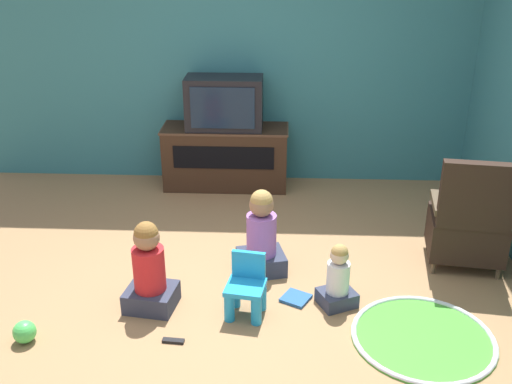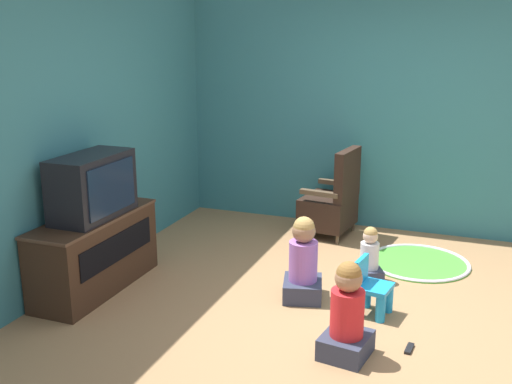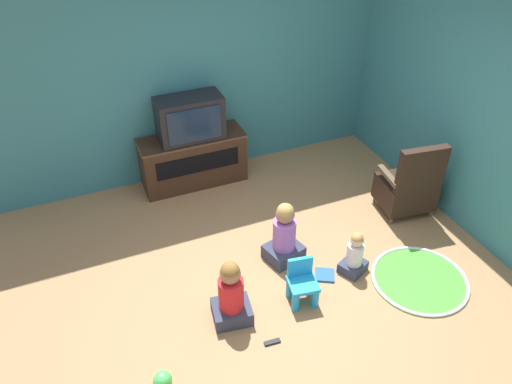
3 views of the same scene
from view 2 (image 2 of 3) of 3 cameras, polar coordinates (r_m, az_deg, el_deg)
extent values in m
plane|color=#9E754C|center=(4.95, 8.96, -11.35)|extent=(30.00, 30.00, 0.00)
cube|color=teal|center=(5.30, -18.66, 5.81)|extent=(5.38, 0.12, 2.81)
cube|color=teal|center=(6.74, 15.49, 7.90)|extent=(0.12, 5.55, 2.81)
cube|color=#382316|center=(5.39, -15.07, -5.61)|extent=(1.30, 0.46, 0.66)
cube|color=#503626|center=(5.28, -15.30, -2.38)|extent=(1.32, 0.47, 0.02)
cube|color=black|center=(5.23, -13.04, -5.17)|extent=(1.04, 0.01, 0.24)
cube|color=black|center=(5.20, -15.34, 0.55)|extent=(0.78, 0.38, 0.54)
cube|color=#142338|center=(5.09, -13.56, 0.36)|extent=(0.64, 0.02, 0.42)
cylinder|color=brown|center=(7.00, 5.91, -2.75)|extent=(0.04, 0.04, 0.10)
cylinder|color=brown|center=(6.56, 4.23, -3.94)|extent=(0.04, 0.04, 0.10)
cylinder|color=brown|center=(6.85, 9.22, -3.25)|extent=(0.04, 0.04, 0.10)
cylinder|color=brown|center=(6.41, 7.74, -4.51)|extent=(0.04, 0.04, 0.10)
cube|color=black|center=(6.63, 6.84, -1.83)|extent=(0.65, 0.58, 0.33)
cube|color=black|center=(6.45, 8.71, 1.64)|extent=(0.57, 0.17, 0.54)
cube|color=brown|center=(6.80, 7.71, 0.88)|extent=(0.13, 0.43, 0.05)
cube|color=brown|center=(6.33, 6.05, -0.13)|extent=(0.13, 0.43, 0.05)
cylinder|color=#1E99DB|center=(4.81, 11.78, -10.65)|extent=(0.08, 0.08, 0.25)
cylinder|color=#1E99DB|center=(4.98, 12.50, -9.77)|extent=(0.08, 0.08, 0.25)
cylinder|color=#1E99DB|center=(4.86, 9.72, -10.26)|extent=(0.08, 0.08, 0.25)
cylinder|color=#1E99DB|center=(5.03, 10.50, -9.40)|extent=(0.08, 0.08, 0.25)
cube|color=#1E99DB|center=(4.87, 11.19, -8.88)|extent=(0.31, 0.30, 0.04)
cube|color=#1E99DB|center=(4.86, 9.98, -7.33)|extent=(0.25, 0.07, 0.21)
cylinder|color=green|center=(6.06, 15.20, -6.52)|extent=(0.98, 0.98, 0.01)
torus|color=silver|center=(6.06, 15.20, -6.48)|extent=(0.98, 0.98, 0.04)
cube|color=#33384C|center=(5.57, 10.67, -7.65)|extent=(0.33, 0.31, 0.11)
cylinder|color=silver|center=(5.51, 10.76, -5.96)|extent=(0.17, 0.17, 0.24)
sphere|color=beige|center=(5.44, 10.85, -4.15)|extent=(0.14, 0.14, 0.14)
sphere|color=tan|center=(5.44, 10.86, -3.91)|extent=(0.13, 0.13, 0.13)
cube|color=#33384C|center=(5.13, 4.46, -9.18)|extent=(0.43, 0.40, 0.16)
cylinder|color=#A566BF|center=(5.04, 4.52, -6.58)|extent=(0.24, 0.24, 0.34)
sphere|color=#9E7051|center=(4.94, 4.58, -3.74)|extent=(0.19, 0.19, 0.19)
sphere|color=tan|center=(4.93, 4.59, -3.37)|extent=(0.18, 0.18, 0.18)
cube|color=#33384C|center=(4.33, 8.54, -14.22)|extent=(0.40, 0.36, 0.16)
cylinder|color=red|center=(4.22, 8.68, -11.33)|extent=(0.23, 0.23, 0.33)
sphere|color=#9E7051|center=(4.11, 8.82, -8.14)|extent=(0.19, 0.19, 0.19)
sphere|color=olive|center=(4.10, 8.84, -7.72)|extent=(0.17, 0.17, 0.17)
cube|color=#235699|center=(5.32, 9.57, -9.23)|extent=(0.26, 0.26, 0.02)
cube|color=black|center=(4.52, 14.39, -14.24)|extent=(0.15, 0.06, 0.02)
camera|label=1|loc=(5.52, 54.79, 12.98)|focal=42.00mm
camera|label=3|loc=(3.82, 66.59, 30.45)|focal=35.00mm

